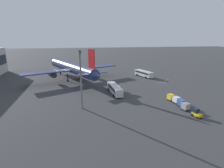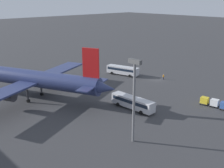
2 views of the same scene
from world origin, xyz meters
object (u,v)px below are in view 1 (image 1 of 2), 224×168
object	(u,v)px
shuttle_bus_near	(144,73)
baggage_tug	(197,113)
cargo_cart_yellow	(171,97)
worker_person	(168,81)
airplane	(72,68)
shuttle_bus_far	(115,89)
cargo_cart_blue	(182,103)
cargo_cart_white	(177,100)
cargo_cart_grey	(186,106)

from	to	relation	value
shuttle_bus_near	baggage_tug	world-z (taller)	shuttle_bus_near
cargo_cart_yellow	worker_person	bearing A→B (deg)	-27.34
airplane	shuttle_bus_far	bearing A→B (deg)	-172.54
worker_person	cargo_cart_yellow	xyz separation A→B (m)	(-21.64, 11.19, 0.32)
shuttle_bus_far	cargo_cart_blue	world-z (taller)	shuttle_bus_far
airplane	cargo_cart_white	size ratio (longest dim) A/B	21.75
shuttle_bus_near	baggage_tug	size ratio (longest dim) A/B	4.77
baggage_tug	cargo_cart_grey	bearing A→B (deg)	-5.43
shuttle_bus_far	cargo_cart_white	size ratio (longest dim) A/B	5.50
airplane	worker_person	size ratio (longest dim) A/B	28.15
shuttle_bus_far	baggage_tug	world-z (taller)	shuttle_bus_far
baggage_tug	cargo_cart_grey	world-z (taller)	baggage_tug
cargo_cart_grey	cargo_cart_yellow	bearing A→B (deg)	-0.89
airplane	cargo_cart_blue	bearing A→B (deg)	-166.48
shuttle_bus_far	cargo_cart_white	bearing A→B (deg)	-132.12
airplane	baggage_tug	bearing A→B (deg)	-170.87
shuttle_bus_near	baggage_tug	distance (m)	47.61
worker_person	cargo_cart_blue	size ratio (longest dim) A/B	0.77
shuttle_bus_far	shuttle_bus_near	bearing A→B (deg)	-42.94
baggage_tug	cargo_cart_yellow	bearing A→B (deg)	-8.36
airplane	cargo_cart_blue	xyz separation A→B (m)	(-40.81, -31.18, -4.59)
cargo_cart_grey	shuttle_bus_near	bearing A→B (deg)	-6.96
worker_person	cargo_cart_white	size ratio (longest dim) A/B	0.77
cargo_cart_grey	cargo_cart_white	size ratio (longest dim) A/B	1.00
baggage_tug	cargo_cart_grey	xyz separation A→B (m)	(4.24, 0.27, 0.25)
baggage_tug	worker_person	xyz separation A→B (m)	(33.76, -11.04, -0.07)
cargo_cart_blue	cargo_cart_white	distance (m)	2.63
cargo_cart_white	cargo_cart_yellow	size ratio (longest dim) A/B	1.00
baggage_tug	cargo_cart_blue	bearing A→B (deg)	-10.97
airplane	cargo_cart_grey	size ratio (longest dim) A/B	21.75
airplane	worker_person	xyz separation A→B (m)	(-13.92, -41.99, -4.91)
cargo_cart_white	cargo_cart_grey	bearing A→B (deg)	174.53
shuttle_bus_far	cargo_cart_yellow	distance (m)	19.17
airplane	cargo_cart_blue	size ratio (longest dim) A/B	21.75
cargo_cart_grey	cargo_cart_yellow	size ratio (longest dim) A/B	1.00
airplane	cargo_cart_white	world-z (taller)	airplane
shuttle_bus_far	cargo_cart_grey	size ratio (longest dim) A/B	5.50
baggage_tug	cargo_cart_white	xyz separation A→B (m)	(9.50, -0.23, 0.25)
shuttle_bus_far	cargo_cart_grey	world-z (taller)	shuttle_bus_far
airplane	shuttle_bus_far	world-z (taller)	airplane
baggage_tug	cargo_cart_yellow	distance (m)	12.13
airplane	baggage_tug	world-z (taller)	airplane
shuttle_bus_near	shuttle_bus_far	distance (m)	32.09
shuttle_bus_far	baggage_tug	distance (m)	27.99
cargo_cart_yellow	cargo_cart_grey	bearing A→B (deg)	179.11
cargo_cart_blue	cargo_cart_white	bearing A→B (deg)	-0.10
worker_person	cargo_cart_grey	xyz separation A→B (m)	(-29.52, 11.31, 0.32)
shuttle_bus_near	worker_person	size ratio (longest dim) A/B	7.06
worker_person	cargo_cart_white	xyz separation A→B (m)	(-24.26, 10.81, 0.32)
cargo_cart_yellow	cargo_cart_white	bearing A→B (deg)	-171.75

